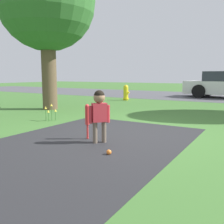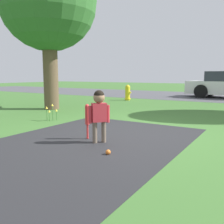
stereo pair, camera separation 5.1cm
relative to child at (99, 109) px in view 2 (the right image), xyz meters
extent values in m
plane|color=#3D6B2D|center=(0.08, 0.99, -0.57)|extent=(60.00, 60.00, 0.00)
cube|color=#262628|center=(-0.18, -1.51, -0.56)|extent=(2.98, 7.00, 0.01)
cube|color=#4C4C51|center=(0.08, 10.50, -0.57)|extent=(40.00, 6.00, 0.01)
cylinder|color=#6B5B4C|center=(-0.05, -0.06, -0.39)|extent=(0.08, 0.08, 0.36)
cylinder|color=#6B5B4C|center=(0.05, 0.06, -0.39)|extent=(0.08, 0.08, 0.36)
cube|color=#BF2D38|center=(0.00, 0.00, -0.06)|extent=(0.26, 0.27, 0.31)
cylinder|color=#BF2D38|center=(-0.10, -0.11, -0.09)|extent=(0.06, 0.06, 0.29)
cylinder|color=#BF2D38|center=(0.10, 0.11, -0.09)|extent=(0.06, 0.06, 0.29)
sphere|color=#997051|center=(0.00, 0.00, 0.19)|extent=(0.19, 0.19, 0.19)
sphere|color=black|center=(0.00, 0.00, 0.22)|extent=(0.17, 0.17, 0.17)
sphere|color=red|center=(-0.32, 0.10, -0.55)|extent=(0.04, 0.04, 0.04)
cylinder|color=red|center=(-0.32, 0.10, -0.44)|extent=(0.03, 0.03, 0.26)
cylinder|color=red|center=(-0.32, 0.10, -0.15)|extent=(0.08, 0.08, 0.32)
sphere|color=red|center=(-0.32, 0.10, 0.01)|extent=(0.07, 0.07, 0.07)
sphere|color=orange|center=(0.46, -0.45, -0.53)|extent=(0.07, 0.07, 0.07)
cylinder|color=yellow|center=(-2.98, 6.53, -0.27)|extent=(0.22, 0.22, 0.59)
sphere|color=yellow|center=(-2.98, 6.53, 0.02)|extent=(0.21, 0.21, 0.21)
cylinder|color=yellow|center=(-2.98, 6.53, -0.50)|extent=(0.27, 0.27, 0.05)
cylinder|color=yellow|center=(-2.86, 6.53, -0.22)|extent=(0.10, 0.08, 0.08)
cylinder|color=black|center=(-0.29, 11.07, -0.24)|extent=(0.67, 0.24, 0.65)
cylinder|color=black|center=(-0.45, 9.42, -0.24)|extent=(0.67, 0.24, 0.65)
cylinder|color=brown|center=(-3.73, 2.62, 0.71)|extent=(0.47, 0.47, 2.56)
sphere|color=#336B2D|center=(-3.73, 2.62, 2.83)|extent=(3.06, 3.06, 3.06)
cylinder|color=#38702D|center=(-2.15, 0.97, -0.46)|extent=(0.01, 0.01, 0.22)
cone|color=yellow|center=(-2.15, 0.97, -0.32)|extent=(0.06, 0.06, 0.06)
cylinder|color=#38702D|center=(-2.30, 1.04, -0.42)|extent=(0.01, 0.01, 0.29)
cone|color=yellow|center=(-2.30, 1.04, -0.25)|extent=(0.06, 0.06, 0.06)
cylinder|color=#38702D|center=(-2.16, 1.09, -0.39)|extent=(0.01, 0.01, 0.36)
cone|color=yellow|center=(-2.16, 1.09, -0.17)|extent=(0.06, 0.06, 0.06)
cylinder|color=#38702D|center=(-2.10, 1.16, -0.46)|extent=(0.01, 0.01, 0.23)
cone|color=yellow|center=(-2.10, 1.16, -0.31)|extent=(0.06, 0.06, 0.06)
camera|label=1|loc=(2.26, -3.34, 0.55)|focal=40.00mm
camera|label=2|loc=(2.30, -3.31, 0.55)|focal=40.00mm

